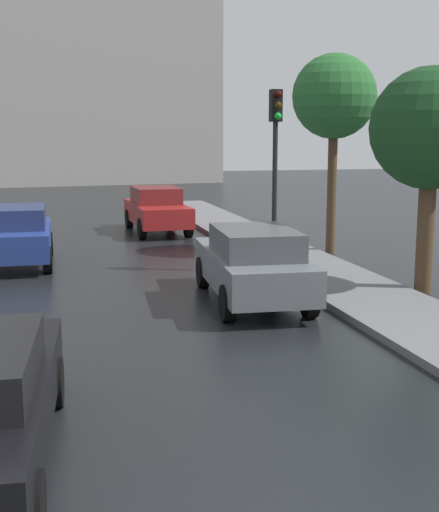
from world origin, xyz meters
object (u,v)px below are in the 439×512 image
Objects in this scene: traffic_light at (276,145)px; street_tree_mid at (334,98)px; car_blue_far_lane at (16,235)px; car_grey_behind_camera at (252,263)px; street_tree_near at (431,130)px; car_red_far_ahead at (157,209)px.

traffic_light is 3.40m from street_tree_mid.
street_tree_mid reaches higher than car_blue_far_lane.
street_tree_near is (3.75, -0.14, 2.62)m from car_grey_behind_camera.
traffic_light is at bearing -138.48° from street_tree_mid.
street_tree_near reaches higher than car_red_far_ahead.
car_blue_far_lane is at bearing 177.54° from street_tree_mid.
traffic_light is at bearing 159.11° from car_blue_far_lane.
traffic_light reaches higher than car_blue_far_lane.
car_red_far_ahead is at bearing 95.26° from car_grey_behind_camera.
car_red_far_ahead is at bearing 125.82° from street_tree_mid.
car_grey_behind_camera is (0.30, -10.54, -0.01)m from car_red_far_ahead.
street_tree_mid is (0.02, 5.04, 0.90)m from street_tree_near.
car_red_far_ahead is 0.97× the size of car_grey_behind_camera.
car_red_far_ahead is 10.54m from car_grey_behind_camera.
traffic_light is at bearing 128.70° from street_tree_near.
car_grey_behind_camera is 1.05× the size of traffic_light.
street_tree_near reaches higher than traffic_light.
car_red_far_ahead is 8.24m from traffic_light.
street_tree_near is 0.85× the size of street_tree_mid.
car_red_far_ahead is 0.92× the size of street_tree_near.
street_tree_near is at bearing -71.12° from car_red_far_ahead.
street_tree_mid is at bearing 41.52° from traffic_light.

